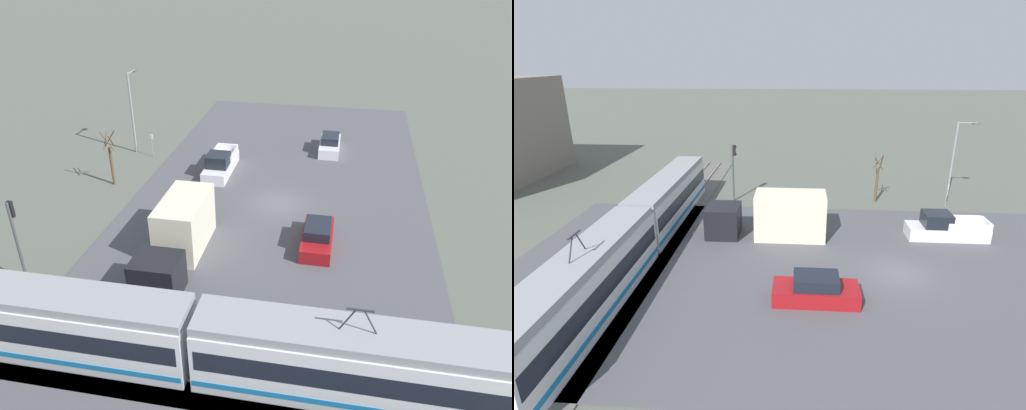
# 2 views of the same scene
# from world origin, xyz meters

# --- Properties ---
(ground_plane) EXTENTS (320.00, 320.00, 0.00)m
(ground_plane) POSITION_xyz_m (0.00, 0.00, 0.00)
(ground_plane) COLOR #565B51
(road_surface) EXTENTS (21.84, 49.12, 0.08)m
(road_surface) POSITION_xyz_m (0.00, 0.00, 0.04)
(road_surface) COLOR #4C4C51
(road_surface) RESTS_ON ground
(rail_bed) EXTENTS (53.74, 4.40, 0.22)m
(rail_bed) POSITION_xyz_m (0.00, 16.70, 0.05)
(rail_bed) COLOR #5B5954
(rail_bed) RESTS_ON ground
(light_rail_tram) EXTENTS (27.62, 2.57, 4.64)m
(light_rail_tram) POSITION_xyz_m (1.30, 16.70, 1.78)
(light_rail_tram) COLOR silver
(light_rail_tram) RESTS_ON ground
(box_truck) EXTENTS (2.61, 8.64, 3.35)m
(box_truck) POSITION_xyz_m (4.92, 7.95, 1.62)
(box_truck) COLOR black
(box_truck) RESTS_ON ground
(pickup_truck) EXTENTS (1.92, 5.64, 1.92)m
(pickup_truck) POSITION_xyz_m (5.53, -4.53, 0.81)
(pickup_truck) COLOR silver
(pickup_truck) RESTS_ON ground
(sedan_car_0) EXTENTS (1.89, 4.65, 1.56)m
(sedan_car_0) POSITION_xyz_m (-3.33, 5.18, 0.72)
(sedan_car_0) COLOR maroon
(sedan_car_0) RESTS_ON ground
(traffic_light_pole) EXTENTS (0.28, 0.47, 5.23)m
(traffic_light_pole) POSITION_xyz_m (12.73, 12.08, 3.39)
(traffic_light_pole) COLOR #47474C
(traffic_light_pole) RESTS_ON ground
(street_tree) EXTENTS (1.08, 0.89, 4.54)m
(street_tree) POSITION_xyz_m (13.41, -0.93, 2.06)
(street_tree) COLOR brown
(street_tree) RESTS_ON ground
(street_lamp_near_crossing) EXTENTS (0.36, 1.95, 7.28)m
(street_lamp_near_crossing) POSITION_xyz_m (14.34, -7.92, 4.25)
(street_lamp_near_crossing) COLOR gray
(street_lamp_near_crossing) RESTS_ON ground
(no_parking_sign) EXTENTS (0.32, 0.08, 2.09)m
(no_parking_sign) POSITION_xyz_m (12.44, -6.95, 1.29)
(no_parking_sign) COLOR gray
(no_parking_sign) RESTS_ON ground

